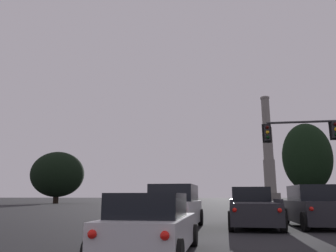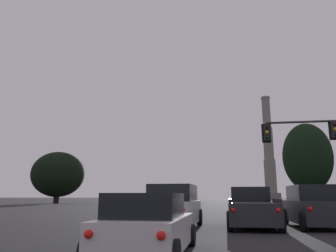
{
  "view_description": "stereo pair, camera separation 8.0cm",
  "coord_description": "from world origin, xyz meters",
  "px_view_note": "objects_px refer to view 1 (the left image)",
  "views": [
    {
      "loc": [
        -1.4,
        -0.21,
        1.37
      ],
      "look_at": [
        -6.99,
        36.43,
        9.33
      ],
      "focal_mm": 35.0,
      "sensor_mm": 36.0,
      "label": 1
    },
    {
      "loc": [
        -1.32,
        -0.2,
        1.37
      ],
      "look_at": [
        -6.99,
        36.43,
        9.33
      ],
      "focal_mm": 35.0,
      "sensor_mm": 36.0,
      "label": 2
    }
  ],
  "objects_px": {
    "traffic_light_overhead_right": "(315,143)",
    "hatchback_left_lane_second": "(151,226)",
    "smokestack": "(269,158)",
    "pickup_truck_center_lane_front": "(253,209)",
    "suv_right_lane_front": "(315,207)",
    "suv_left_lane_front": "(174,207)"
  },
  "relations": [
    {
      "from": "hatchback_left_lane_second",
      "to": "smokestack",
      "type": "relative_size",
      "value": 0.11
    },
    {
      "from": "suv_left_lane_front",
      "to": "traffic_light_overhead_right",
      "type": "height_order",
      "value": "traffic_light_overhead_right"
    },
    {
      "from": "traffic_light_overhead_right",
      "to": "smokestack",
      "type": "height_order",
      "value": "smokestack"
    },
    {
      "from": "traffic_light_overhead_right",
      "to": "hatchback_left_lane_second",
      "type": "bearing_deg",
      "value": -119.62
    },
    {
      "from": "suv_right_lane_front",
      "to": "traffic_light_overhead_right",
      "type": "height_order",
      "value": "traffic_light_overhead_right"
    },
    {
      "from": "pickup_truck_center_lane_front",
      "to": "smokestack",
      "type": "bearing_deg",
      "value": 83.73
    },
    {
      "from": "traffic_light_overhead_right",
      "to": "suv_left_lane_front",
      "type": "bearing_deg",
      "value": -138.95
    },
    {
      "from": "suv_left_lane_front",
      "to": "suv_right_lane_front",
      "type": "xyz_separation_m",
      "value": [
        6.21,
        1.56,
        0.0
      ]
    },
    {
      "from": "suv_left_lane_front",
      "to": "suv_right_lane_front",
      "type": "relative_size",
      "value": 1.01
    },
    {
      "from": "hatchback_left_lane_second",
      "to": "pickup_truck_center_lane_front",
      "type": "relative_size",
      "value": 0.74
    },
    {
      "from": "pickup_truck_center_lane_front",
      "to": "suv_right_lane_front",
      "type": "height_order",
      "value": "suv_right_lane_front"
    },
    {
      "from": "pickup_truck_center_lane_front",
      "to": "smokestack",
      "type": "height_order",
      "value": "smokestack"
    },
    {
      "from": "smokestack",
      "to": "suv_left_lane_front",
      "type": "bearing_deg",
      "value": -100.55
    },
    {
      "from": "hatchback_left_lane_second",
      "to": "pickup_truck_center_lane_front",
      "type": "xyz_separation_m",
      "value": [
        3.15,
        8.13,
        0.14
      ]
    },
    {
      "from": "smokestack",
      "to": "suv_right_lane_front",
      "type": "bearing_deg",
      "value": -97.5
    },
    {
      "from": "suv_right_lane_front",
      "to": "traffic_light_overhead_right",
      "type": "bearing_deg",
      "value": 71.82
    },
    {
      "from": "pickup_truck_center_lane_front",
      "to": "smokestack",
      "type": "distance_m",
      "value": 110.5
    },
    {
      "from": "suv_left_lane_front",
      "to": "pickup_truck_center_lane_front",
      "type": "bearing_deg",
      "value": 26.55
    },
    {
      "from": "hatchback_left_lane_second",
      "to": "traffic_light_overhead_right",
      "type": "distance_m",
      "value": 16.08
    },
    {
      "from": "pickup_truck_center_lane_front",
      "to": "hatchback_left_lane_second",
      "type": "bearing_deg",
      "value": -108.52
    },
    {
      "from": "suv_left_lane_front",
      "to": "smokestack",
      "type": "relative_size",
      "value": 0.13
    },
    {
      "from": "hatchback_left_lane_second",
      "to": "pickup_truck_center_lane_front",
      "type": "height_order",
      "value": "pickup_truck_center_lane_front"
    }
  ]
}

